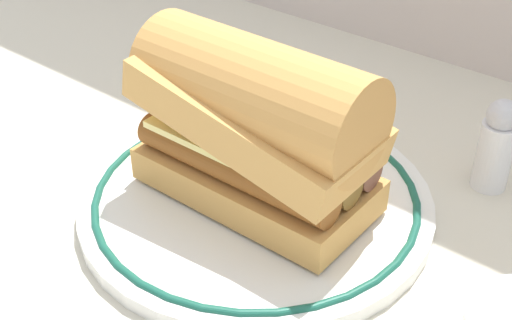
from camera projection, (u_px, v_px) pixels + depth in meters
The scene contains 4 objects.
ground_plane at pixel (291, 208), 0.54m from camera, with size 1.50×1.50×0.00m, color beige.
plate at pixel (256, 200), 0.54m from camera, with size 0.27×0.27×0.01m.
sausage_sandwich at pixel (256, 123), 0.50m from camera, with size 0.18×0.09×0.12m.
salt_shaker at pixel (496, 145), 0.55m from camera, with size 0.03×0.03×0.08m.
Camera 1 is at (0.25, -0.35, 0.34)m, focal length 49.74 mm.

